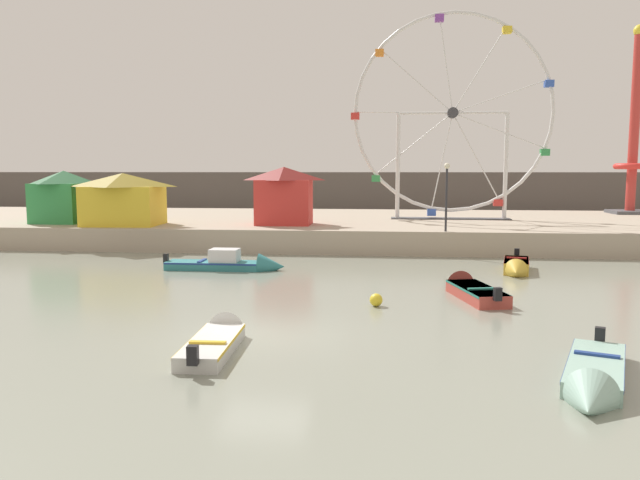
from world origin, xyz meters
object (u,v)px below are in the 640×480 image
object	(u,v)px
motorboat_mustard_yellow	(516,266)
carnival_booth_yellow_awning	(123,198)
motorboat_pale_grey	(219,338)
motorboat_faded_red	(469,289)
motorboat_teal_painted	(234,264)
carnival_booth_green_kiosk	(65,196)
mooring_buoy_orange	(376,300)
carnival_booth_red_striped	(284,195)
promenade_lamp_near	(447,186)
motorboat_seafoam	(593,380)
ferris_wheel_white_frame	(453,116)
drop_tower_red_tower	(633,144)

from	to	relation	value
motorboat_mustard_yellow	carnival_booth_yellow_awning	world-z (taller)	carnival_booth_yellow_awning
motorboat_mustard_yellow	carnival_booth_yellow_awning	xyz separation A→B (m)	(-21.39, 7.10, 2.65)
motorboat_pale_grey	motorboat_faded_red	world-z (taller)	motorboat_faded_red
motorboat_teal_painted	carnival_booth_green_kiosk	world-z (taller)	carnival_booth_green_kiosk
motorboat_pale_grey	mooring_buoy_orange	bearing A→B (deg)	-40.37
carnival_booth_red_striped	promenade_lamp_near	xyz separation A→B (m)	(9.29, -3.28, 0.61)
motorboat_teal_painted	carnival_booth_yellow_awning	size ratio (longest dim) A/B	1.18
carnival_booth_yellow_awning	carnival_booth_red_striped	size ratio (longest dim) A/B	1.35
motorboat_seafoam	ferris_wheel_white_frame	size ratio (longest dim) A/B	0.35
motorboat_mustard_yellow	carnival_booth_green_kiosk	distance (m)	27.47
motorboat_pale_grey	carnival_booth_green_kiosk	distance (m)	26.64
motorboat_seafoam	motorboat_faded_red	distance (m)	9.77
motorboat_teal_painted	ferris_wheel_white_frame	size ratio (longest dim) A/B	0.42
drop_tower_red_tower	carnival_booth_green_kiosk	world-z (taller)	drop_tower_red_tower
motorboat_faded_red	mooring_buoy_orange	distance (m)	4.04
motorboat_mustard_yellow	motorboat_faded_red	world-z (taller)	motorboat_mustard_yellow
promenade_lamp_near	motorboat_faded_red	bearing A→B (deg)	-90.62
carnival_booth_yellow_awning	mooring_buoy_orange	size ratio (longest dim) A/B	11.04
promenade_lamp_near	mooring_buoy_orange	bearing A→B (deg)	-105.33
motorboat_pale_grey	promenade_lamp_near	bearing A→B (deg)	-24.91
motorboat_faded_red	mooring_buoy_orange	size ratio (longest dim) A/B	10.17
motorboat_teal_painted	promenade_lamp_near	world-z (taller)	promenade_lamp_near
motorboat_mustard_yellow	motorboat_teal_painted	world-z (taller)	motorboat_teal_painted
ferris_wheel_white_frame	drop_tower_red_tower	xyz separation A→B (m)	(14.07, 6.86, -1.58)
motorboat_faded_red	drop_tower_red_tower	bearing A→B (deg)	-44.00
motorboat_mustard_yellow	motorboat_teal_painted	xyz separation A→B (m)	(-12.80, -0.49, -0.01)
motorboat_teal_painted	ferris_wheel_white_frame	bearing A→B (deg)	51.88
carnival_booth_red_striped	motorboat_teal_painted	bearing A→B (deg)	-96.11
motorboat_faded_red	carnival_booth_red_striped	bearing A→B (deg)	20.09
carnival_booth_green_kiosk	carnival_booth_red_striped	size ratio (longest dim) A/B	1.11
motorboat_teal_painted	carnival_booth_green_kiosk	distance (m)	16.24
drop_tower_red_tower	mooring_buoy_orange	distance (m)	34.37
motorboat_mustard_yellow	promenade_lamp_near	size ratio (longest dim) A/B	1.06
carnival_booth_red_striped	promenade_lamp_near	distance (m)	9.87
carnival_booth_red_striped	promenade_lamp_near	size ratio (longest dim) A/B	0.98
drop_tower_red_tower	mooring_buoy_orange	xyz separation A→B (m)	(-18.68, -28.15, -6.33)
motorboat_seafoam	carnival_booth_red_striped	bearing A→B (deg)	-135.39
motorboat_faded_red	motorboat_teal_painted	bearing A→B (deg)	50.79
motorboat_pale_grey	motorboat_teal_painted	xyz separation A→B (m)	(-2.60, 12.16, 0.07)
carnival_booth_green_kiosk	promenade_lamp_near	size ratio (longest dim) A/B	1.09
motorboat_mustard_yellow	motorboat_seafoam	world-z (taller)	motorboat_mustard_yellow
ferris_wheel_white_frame	motorboat_mustard_yellow	bearing A→B (deg)	-83.58
drop_tower_red_tower	carnival_booth_yellow_awning	xyz separation A→B (m)	(-33.92, -13.52, -3.61)
motorboat_mustard_yellow	motorboat_faded_red	size ratio (longest dim) A/B	0.86
promenade_lamp_near	mooring_buoy_orange	world-z (taller)	promenade_lamp_near
motorboat_mustard_yellow	carnival_booth_green_kiosk	xyz separation A→B (m)	(-25.92, 8.67, 2.72)
motorboat_teal_painted	drop_tower_red_tower	distance (m)	33.56
drop_tower_red_tower	motorboat_pale_grey	bearing A→B (deg)	-124.34
motorboat_seafoam	carnival_booth_green_kiosk	bearing A→B (deg)	-113.48
promenade_lamp_near	carnival_booth_yellow_awning	bearing A→B (deg)	174.29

